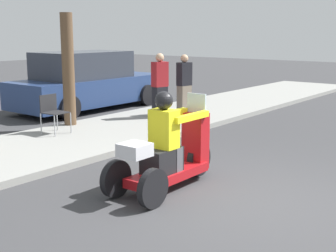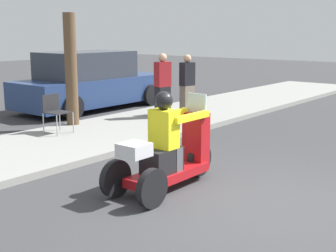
# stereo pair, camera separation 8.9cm
# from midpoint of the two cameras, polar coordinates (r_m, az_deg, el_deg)

# --- Properties ---
(ground_plane) EXTENTS (60.00, 60.00, 0.00)m
(ground_plane) POSITION_cam_midpoint_polar(r_m,az_deg,el_deg) (6.42, 11.30, -9.36)
(ground_plane) COLOR #38383A
(sidewalk_strip) EXTENTS (28.00, 2.80, 0.12)m
(sidewalk_strip) POSITION_cam_midpoint_polar(r_m,az_deg,el_deg) (9.34, -14.50, -2.53)
(sidewalk_strip) COLOR gray
(sidewalk_strip) RESTS_ON ground
(motorcycle_trike) EXTENTS (2.06, 0.77, 1.44)m
(motorcycle_trike) POSITION_cam_midpoint_polar(r_m,az_deg,el_deg) (6.79, 0.46, -3.40)
(motorcycle_trike) COLOR black
(motorcycle_trike) RESTS_ON ground
(spectator_by_tree) EXTENTS (0.42, 0.31, 1.61)m
(spectator_by_tree) POSITION_cam_midpoint_polar(r_m,az_deg,el_deg) (11.77, -0.43, 4.81)
(spectator_by_tree) COLOR black
(spectator_by_tree) RESTS_ON sidewalk_strip
(spectator_end_of_line) EXTENTS (0.40, 0.28, 1.56)m
(spectator_end_of_line) POSITION_cam_midpoint_polar(r_m,az_deg,el_deg) (12.23, 2.56, 4.93)
(spectator_end_of_line) COLOR #726656
(spectator_end_of_line) RESTS_ON sidewalk_strip
(folding_chair_set_back) EXTENTS (0.48, 0.48, 0.82)m
(folding_chair_set_back) POSITION_cam_midpoint_polar(r_m,az_deg,el_deg) (10.27, -13.40, 1.99)
(folding_chair_set_back) COLOR #A5A8AD
(folding_chair_set_back) RESTS_ON sidewalk_strip
(parked_car_lot_center) EXTENTS (4.77, 2.03, 1.69)m
(parked_car_lot_center) POSITION_cam_midpoint_polar(r_m,az_deg,el_deg) (13.99, -9.20, 5.28)
(parked_car_lot_center) COLOR navy
(parked_car_lot_center) RESTS_ON ground
(tree_trunk) EXTENTS (0.28, 0.28, 2.56)m
(tree_trunk) POSITION_cam_midpoint_polar(r_m,az_deg,el_deg) (11.02, -11.51, 6.75)
(tree_trunk) COLOR brown
(tree_trunk) RESTS_ON sidewalk_strip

